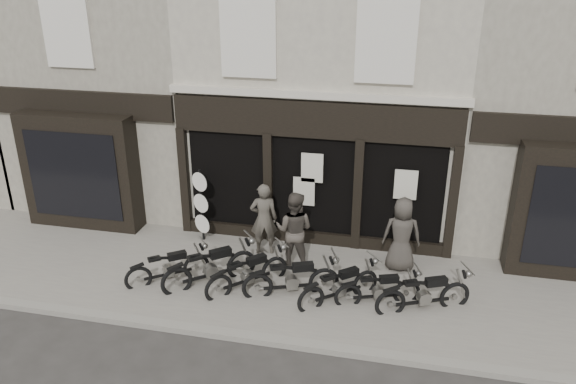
% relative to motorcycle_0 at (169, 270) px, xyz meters
% --- Properties ---
extents(ground_plane, '(90.00, 90.00, 0.00)m').
position_rel_motorcycle_0_xyz_m(ground_plane, '(2.91, -0.36, -0.38)').
color(ground_plane, '#2D2B28').
rests_on(ground_plane, ground).
extents(pavement, '(30.00, 4.20, 0.12)m').
position_rel_motorcycle_0_xyz_m(pavement, '(2.91, 0.54, -0.32)').
color(pavement, slate).
rests_on(pavement, ground_plane).
extents(kerb, '(30.00, 0.25, 0.13)m').
position_rel_motorcycle_0_xyz_m(kerb, '(2.91, -1.61, -0.31)').
color(kerb, gray).
rests_on(kerb, ground_plane).
extents(central_building, '(7.30, 6.22, 8.34)m').
position_rel_motorcycle_0_xyz_m(central_building, '(2.91, 5.59, 3.70)').
color(central_building, '#BCB5A1').
rests_on(central_building, ground).
extents(neighbour_left, '(5.60, 6.73, 8.34)m').
position_rel_motorcycle_0_xyz_m(neighbour_left, '(-3.44, 5.54, 3.66)').
color(neighbour_left, '#9F9886').
rests_on(neighbour_left, ground).
extents(neighbour_right, '(5.60, 6.73, 8.34)m').
position_rel_motorcycle_0_xyz_m(neighbour_right, '(9.26, 5.54, 3.66)').
color(neighbour_right, '#9F9886').
rests_on(neighbour_right, ground).
extents(motorcycle_0, '(1.71, 1.39, 0.95)m').
position_rel_motorcycle_0_xyz_m(motorcycle_0, '(0.00, 0.00, 0.00)').
color(motorcycle_0, black).
rests_on(motorcycle_0, ground).
extents(motorcycle_1, '(1.92, 1.72, 1.11)m').
position_rel_motorcycle_0_xyz_m(motorcycle_1, '(0.99, 0.11, 0.06)').
color(motorcycle_1, black).
rests_on(motorcycle_1, ground).
extents(motorcycle_2, '(1.65, 1.68, 1.02)m').
position_rel_motorcycle_0_xyz_m(motorcycle_2, '(1.88, 0.10, 0.02)').
color(motorcycle_2, black).
rests_on(motorcycle_2, ground).
extents(motorcycle_3, '(2.08, 1.08, 1.05)m').
position_rel_motorcycle_0_xyz_m(motorcycle_3, '(2.91, 0.05, 0.04)').
color(motorcycle_3, black).
rests_on(motorcycle_3, ground).
extents(motorcycle_4, '(1.70, 1.52, 0.98)m').
position_rel_motorcycle_0_xyz_m(motorcycle_4, '(3.98, 0.04, 0.01)').
color(motorcycle_4, black).
rests_on(motorcycle_4, ground).
extents(motorcycle_5, '(1.84, 0.89, 0.92)m').
position_rel_motorcycle_0_xyz_m(motorcycle_5, '(4.82, 0.13, -0.01)').
color(motorcycle_5, black).
rests_on(motorcycle_5, ground).
extents(motorcycle_6, '(2.01, 1.14, 1.03)m').
position_rel_motorcycle_0_xyz_m(motorcycle_6, '(5.78, 0.08, 0.03)').
color(motorcycle_6, black).
rests_on(motorcycle_6, ground).
extents(man_left, '(0.77, 0.61, 1.87)m').
position_rel_motorcycle_0_xyz_m(man_left, '(1.82, 1.76, 0.68)').
color(man_left, '#4A453D').
rests_on(man_left, pavement).
extents(man_centre, '(0.99, 0.80, 1.92)m').
position_rel_motorcycle_0_xyz_m(man_centre, '(2.70, 1.27, 0.70)').
color(man_centre, '#443D37').
rests_on(man_centre, pavement).
extents(man_right, '(0.93, 0.64, 1.83)m').
position_rel_motorcycle_0_xyz_m(man_right, '(5.21, 1.68, 0.66)').
color(man_right, '#3C3732').
rests_on(man_right, pavement).
extents(advert_sign_post, '(0.49, 0.33, 2.10)m').
position_rel_motorcycle_0_xyz_m(advert_sign_post, '(0.07, 2.07, 0.65)').
color(advert_sign_post, black).
rests_on(advert_sign_post, ground).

